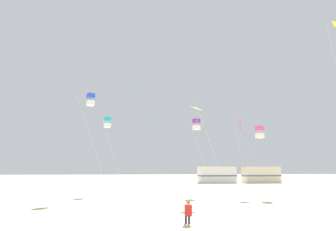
# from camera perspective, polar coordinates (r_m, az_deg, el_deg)

# --- Properties ---
(kite_flyer_standing) EXTENTS (0.35, 0.51, 1.16)m
(kite_flyer_standing) POSITION_cam_1_polar(r_m,az_deg,el_deg) (14.91, 3.96, -18.28)
(kite_flyer_standing) COLOR red
(kite_flyer_standing) RESTS_ON ground
(kite_box_rainbow) EXTENTS (3.22, 2.86, 6.60)m
(kite_box_rainbow) POSITION_cam_1_polar(r_m,az_deg,el_deg) (29.01, 17.53, -3.12)
(kite_box_rainbow) COLOR silver
(kite_box_rainbow) RESTS_ON ground
(kite_diamond_magenta) EXTENTS (1.36, 1.36, 7.70)m
(kite_diamond_magenta) POSITION_cam_1_polar(r_m,az_deg,el_deg) (29.82, 13.95, -1.13)
(kite_diamond_magenta) COLOR silver
(kite_diamond_magenta) RESTS_ON ground
(kite_diamond_lime) EXTENTS (3.23, 3.19, 7.72)m
(kite_diamond_lime) POSITION_cam_1_polar(r_m,az_deg,el_deg) (23.97, 5.85, 0.74)
(kite_diamond_lime) COLOR silver
(kite_diamond_lime) RESTS_ON ground
(kite_box_blue) EXTENTS (3.09, 2.65, 9.44)m
(kite_box_blue) POSITION_cam_1_polar(r_m,az_deg,el_deg) (27.65, -14.95, 3.02)
(kite_box_blue) COLOR silver
(kite_box_blue) RESTS_ON ground
(kite_box_cyan) EXTENTS (2.50, 2.50, 8.07)m
(kite_box_cyan) POSITION_cam_1_polar(r_m,az_deg,el_deg) (31.92, -11.80, -1.32)
(kite_box_cyan) COLOR silver
(kite_box_cyan) RESTS_ON ground
(kite_box_violet) EXTENTS (2.54, 1.90, 7.70)m
(kite_box_violet) POSITION_cam_1_polar(r_m,az_deg,el_deg) (30.36, 5.60, -1.74)
(kite_box_violet) COLOR silver
(kite_box_violet) RESTS_ON ground
(rv_van_white) EXTENTS (6.54, 2.64, 2.80)m
(rv_van_white) POSITION_cam_1_polar(r_m,az_deg,el_deg) (52.22, 9.56, -11.42)
(rv_van_white) COLOR white
(rv_van_white) RESTS_ON ground
(rv_van_cream) EXTENTS (6.60, 2.82, 2.80)m
(rv_van_cream) POSITION_cam_1_polar(r_m,az_deg,el_deg) (54.67, 17.81, -11.02)
(rv_van_cream) COLOR beige
(rv_van_cream) RESTS_ON ground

